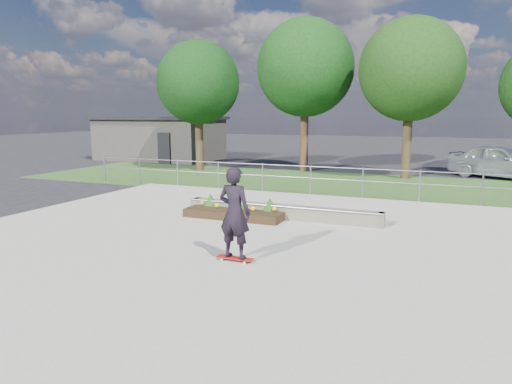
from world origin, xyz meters
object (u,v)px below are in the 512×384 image
(planter_bed, at_px, (237,211))
(grind_ledge, at_px, (281,212))
(parked_car, at_px, (501,162))
(skateboarder, at_px, (234,213))

(planter_bed, bearing_deg, grind_ledge, 14.01)
(planter_bed, height_order, parked_car, parked_car)
(grind_ledge, distance_m, skateboarder, 4.32)
(grind_ledge, distance_m, parked_car, 14.62)
(grind_ledge, relative_size, skateboarder, 2.98)
(planter_bed, distance_m, parked_car, 15.57)
(grind_ledge, bearing_deg, skateboarder, -83.86)
(parked_car, bearing_deg, skateboarder, -172.56)
(skateboarder, bearing_deg, grind_ledge, 96.14)
(grind_ledge, relative_size, planter_bed, 2.00)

